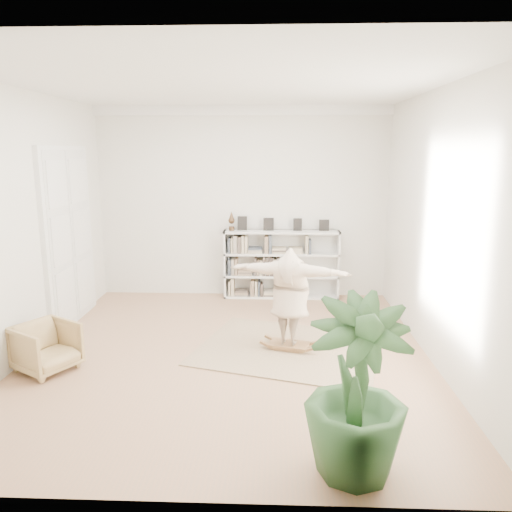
{
  "coord_description": "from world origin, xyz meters",
  "views": [
    {
      "loc": [
        0.63,
        -6.51,
        2.79
      ],
      "look_at": [
        0.36,
        0.4,
        1.32
      ],
      "focal_mm": 35.0,
      "sensor_mm": 36.0,
      "label": 1
    }
  ],
  "objects_px": {
    "person": "(290,294)",
    "houseplant": "(357,389)",
    "armchair": "(46,347)",
    "bookshelf": "(281,265)",
    "rocker_board": "(289,345)"
  },
  "relations": [
    {
      "from": "person",
      "to": "rocker_board",
      "type": "bearing_deg",
      "value": 106.1
    },
    {
      "from": "bookshelf",
      "to": "houseplant",
      "type": "height_order",
      "value": "bookshelf"
    },
    {
      "from": "rocker_board",
      "to": "person",
      "type": "distance_m",
      "value": 0.76
    },
    {
      "from": "bookshelf",
      "to": "person",
      "type": "distance_m",
      "value": 2.63
    },
    {
      "from": "armchair",
      "to": "bookshelf",
      "type": "bearing_deg",
      "value": -10.46
    },
    {
      "from": "bookshelf",
      "to": "armchair",
      "type": "bearing_deg",
      "value": -131.67
    },
    {
      "from": "bookshelf",
      "to": "rocker_board",
      "type": "height_order",
      "value": "bookshelf"
    },
    {
      "from": "armchair",
      "to": "houseplant",
      "type": "relative_size",
      "value": 0.43
    },
    {
      "from": "armchair",
      "to": "person",
      "type": "xyz_separation_m",
      "value": [
        3.14,
        0.8,
        0.52
      ]
    },
    {
      "from": "person",
      "to": "houseplant",
      "type": "bearing_deg",
      "value": 116.31
    },
    {
      "from": "bookshelf",
      "to": "person",
      "type": "relative_size",
      "value": 1.29
    },
    {
      "from": "bookshelf",
      "to": "rocker_board",
      "type": "xyz_separation_m",
      "value": [
        0.1,
        -2.62,
        -0.56
      ]
    },
    {
      "from": "rocker_board",
      "to": "bookshelf",
      "type": "bearing_deg",
      "value": 108.2
    },
    {
      "from": "person",
      "to": "houseplant",
      "type": "distance_m",
      "value": 2.79
    },
    {
      "from": "armchair",
      "to": "houseplant",
      "type": "height_order",
      "value": "houseplant"
    }
  ]
}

